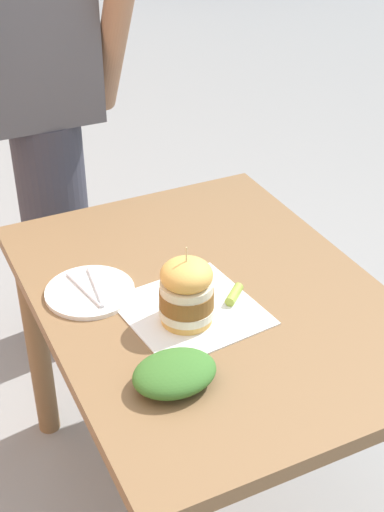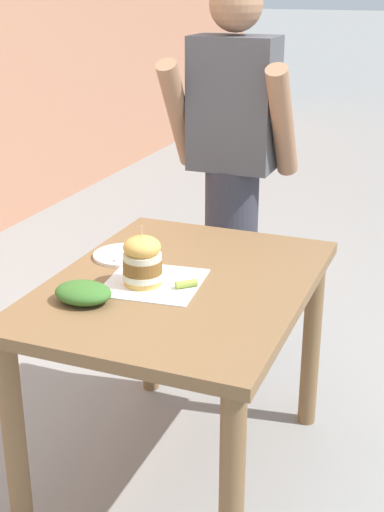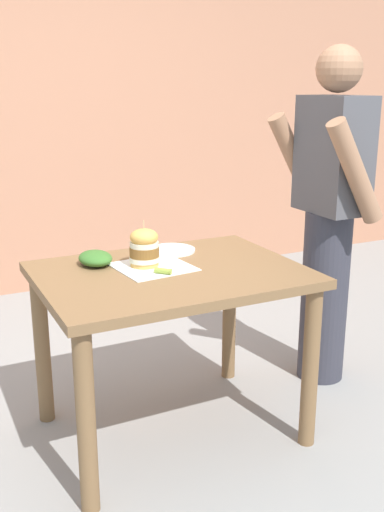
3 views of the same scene
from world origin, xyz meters
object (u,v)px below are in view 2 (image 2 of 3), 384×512
Objects in this scene: sandwich at (142,261)px; diner_across_table at (232,172)px; pickle_spear at (186,284)px; side_salad at (83,293)px; side_plate_with_forks at (124,255)px; patio_table at (181,316)px.

sandwich is 0.12× the size of diner_across_table.
side_salad is at bearing -140.73° from pickle_spear.
side_salad is (0.05, -0.38, 0.02)m from side_plate_with_forks.
pickle_spear is at bearing -79.71° from diner_across_table.
pickle_spear reaches higher than side_plate_with_forks.
patio_table is 0.25m from sandwich.
side_salad reaches higher than pickle_spear.
pickle_spear reaches higher than patio_table.
pickle_spear is at bearing 10.32° from sandwich.
side_salad is 0.11× the size of diner_across_table.
diner_across_table is at bearing 80.91° from side_plate_with_forks.
sandwich is 1.01m from diner_across_table.
diner_across_table is (0.13, 0.80, 0.12)m from side_plate_with_forks.
diner_across_table is (0.08, 1.19, 0.09)m from side_salad.
patio_table is at bearing -81.56° from diner_across_table.
side_salad is at bearing -129.49° from patio_table.
patio_table is at bearing 127.89° from pickle_spear.
side_plate_with_forks is 1.22× the size of side_salad.
patio_table is 0.37m from side_salad.
sandwich reaches higher than pickle_spear.
diner_across_table reaches higher than patio_table.
sandwich is at bearing -87.80° from diner_across_table.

